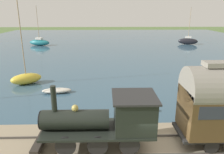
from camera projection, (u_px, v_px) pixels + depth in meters
The scene contains 8 objects.
harbor_water at pixel (118, 44), 53.24m from camera, with size 80.00×80.00×0.01m.
rail_embankment at pixel (157, 150), 12.19m from camera, with size 5.08×56.00×0.67m.
steam_locomotive at pixel (110, 117), 11.53m from camera, with size 2.38×6.47×3.44m.
sailboat_teal at pixel (40, 42), 50.08m from camera, with size 2.86×5.12×8.83m.
sailboat_yellow at pixel (26, 78), 23.79m from camera, with size 2.89×3.53×9.25m.
sailboat_black at pixel (188, 41), 51.80m from camera, with size 2.51×4.60×8.48m.
rowboat_near_shore at pixel (143, 109), 17.46m from camera, with size 1.02×2.32×0.35m.
rowboat_off_pier at pixel (57, 91), 21.29m from camera, with size 1.31×2.88×0.47m.
Camera 1 is at (-10.17, 2.81, 7.72)m, focal length 35.00 mm.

